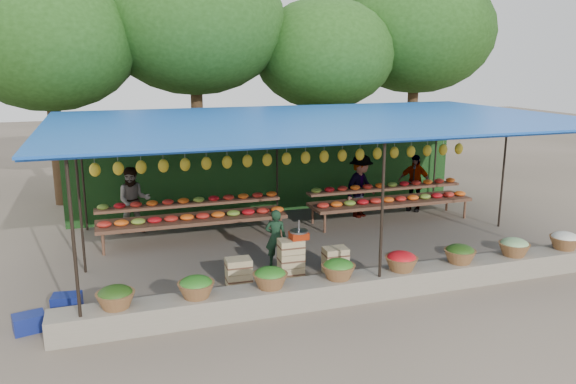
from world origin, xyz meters
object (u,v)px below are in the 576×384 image
object	(u,v)px
vendor_seated	(276,238)
blue_crate_back	(67,302)
crate_counter	(289,263)
blue_crate_front	(29,323)
weighing_scale	(299,234)

from	to	relation	value
vendor_seated	blue_crate_back	xyz separation A→B (m)	(-3.85, -0.87, -0.44)
crate_counter	blue_crate_front	bearing A→B (deg)	-170.85
crate_counter	vendor_seated	bearing A→B (deg)	92.45
weighing_scale	blue_crate_front	world-z (taller)	weighing_scale
blue_crate_back	crate_counter	bearing A→B (deg)	9.99
blue_crate_front	weighing_scale	bearing A→B (deg)	-4.75
blue_crate_back	vendor_seated	bearing A→B (deg)	20.97
vendor_seated	blue_crate_back	size ratio (longest dim) A/B	2.54
weighing_scale	vendor_seated	distance (m)	0.83
crate_counter	blue_crate_front	distance (m)	4.45
weighing_scale	blue_crate_back	world-z (taller)	weighing_scale
vendor_seated	blue_crate_back	world-z (taller)	vendor_seated
crate_counter	weighing_scale	distance (m)	0.58
weighing_scale	blue_crate_front	size ratio (longest dim) A/B	0.81
crate_counter	blue_crate_front	world-z (taller)	crate_counter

